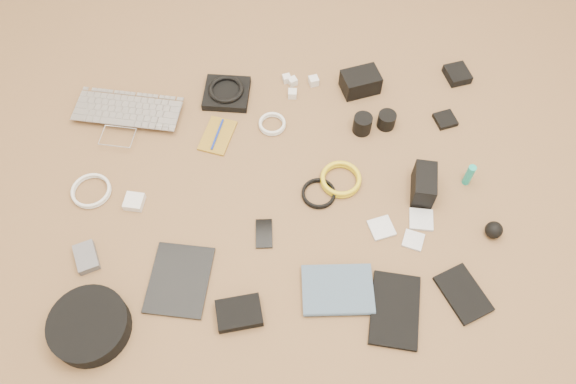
{
  "coord_description": "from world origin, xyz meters",
  "views": [
    {
      "loc": [
        -0.02,
        -0.94,
        1.59
      ],
      "look_at": [
        0.04,
        -0.02,
        0.02
      ],
      "focal_mm": 35.0,
      "sensor_mm": 36.0,
      "label": 1
    }
  ],
  "objects": [
    {
      "name": "charger_c",
      "position": [
        0.17,
        0.46,
        0.02
      ],
      "size": [
        0.04,
        0.04,
        0.03
      ],
      "primitive_type": "cube",
      "rotation": [
        0.0,
        0.0,
        0.21
      ],
      "color": "silver",
      "rests_on": "ground"
    },
    {
      "name": "dslr_camera",
      "position": [
        0.34,
        0.42,
        0.04
      ],
      "size": [
        0.15,
        0.12,
        0.08
      ],
      "primitive_type": "cube",
      "rotation": [
        0.0,
        0.0,
        0.23
      ],
      "color": "black",
      "rests_on": "ground"
    },
    {
      "name": "headphone_case",
      "position": [
        -0.55,
        -0.42,
        0.03
      ],
      "size": [
        0.25,
        0.25,
        0.06
      ],
      "primitive_type": "cylinder",
      "rotation": [
        0.0,
        0.0,
        0.11
      ],
      "color": "black",
      "rests_on": "ground"
    },
    {
      "name": "lens_b",
      "position": [
        0.41,
        0.25,
        0.03
      ],
      "size": [
        0.07,
        0.07,
        0.06
      ],
      "primitive_type": "cylinder",
      "rotation": [
        0.0,
        0.0,
        -0.19
      ],
      "color": "black",
      "rests_on": "ground"
    },
    {
      "name": "cable_white_b",
      "position": [
        -0.6,
        0.04,
        0.01
      ],
      "size": [
        0.13,
        0.13,
        0.01
      ],
      "primitive_type": "torus",
      "rotation": [
        0.0,
        0.0,
        0.04
      ],
      "color": "white",
      "rests_on": "ground"
    },
    {
      "name": "phone",
      "position": [
        -0.04,
        -0.15,
        0.0
      ],
      "size": [
        0.06,
        0.1,
        0.01
      ],
      "primitive_type": "cube",
      "rotation": [
        0.0,
        0.0,
        -0.04
      ],
      "color": "black",
      "rests_on": "ground"
    },
    {
      "name": "cable_yellow",
      "position": [
        0.22,
        0.02,
        0.01
      ],
      "size": [
        0.17,
        0.17,
        0.02
      ],
      "primitive_type": "torus",
      "rotation": [
        0.0,
        0.0,
        0.3
      ],
      "color": "yellow",
      "rests_on": "ground"
    },
    {
      "name": "cable_black",
      "position": [
        0.14,
        -0.02,
        0.01
      ],
      "size": [
        0.14,
        0.14,
        0.01
      ],
      "primitive_type": "torus",
      "rotation": [
        0.0,
        0.0,
        0.29
      ],
      "color": "black",
      "rests_on": "ground"
    },
    {
      "name": "charger_a",
      "position": [
        0.1,
        0.46,
        0.01
      ],
      "size": [
        0.04,
        0.04,
        0.03
      ],
      "primitive_type": "cube",
      "rotation": [
        0.0,
        0.0,
        0.39
      ],
      "color": "silver",
      "rests_on": "ground"
    },
    {
      "name": "pen_blue",
      "position": [
        -0.18,
        0.24,
        0.01
      ],
      "size": [
        0.05,
        0.13,
        0.01
      ],
      "primitive_type": "cylinder",
      "rotation": [
        1.57,
        0.0,
        -0.32
      ],
      "color": "#132AA1",
      "rests_on": "notebook_olive"
    },
    {
      "name": "notebook_black_b",
      "position": [
        0.54,
        -0.4,
        0.01
      ],
      "size": [
        0.16,
        0.19,
        0.01
      ],
      "primitive_type": "cube",
      "rotation": [
        0.0,
        0.0,
        0.38
      ],
      "color": "black",
      "rests_on": "ground"
    },
    {
      "name": "paperback",
      "position": [
        0.16,
        -0.44,
        0.01
      ],
      "size": [
        0.22,
        0.17,
        0.02
      ],
      "primitive_type": "imported",
      "rotation": [
        0.0,
        0.0,
        1.52
      ],
      "color": "#3F556B",
      "rests_on": "ground"
    },
    {
      "name": "laptop",
      "position": [
        -0.51,
        0.31,
        0.01
      ],
      "size": [
        0.42,
        0.34,
        0.03
      ],
      "primitive_type": "imported",
      "rotation": [
        0.0,
        0.0,
        -0.21
      ],
      "color": "#BABABE",
      "rests_on": "ground"
    },
    {
      "name": "lens_cleaner",
      "position": [
        0.64,
        -0.01,
        0.04
      ],
      "size": [
        0.03,
        0.03,
        0.09
      ],
      "primitive_type": "cylinder",
      "rotation": [
        0.0,
        0.0,
        -0.19
      ],
      "color": "#19A490",
      "rests_on": "ground"
    },
    {
      "name": "card_reader",
      "position": [
        0.62,
        0.25,
        0.01
      ],
      "size": [
        0.08,
        0.08,
        0.02
      ],
      "primitive_type": "cube",
      "rotation": [
        0.0,
        0.0,
        0.24
      ],
      "color": "black",
      "rests_on": "ground"
    },
    {
      "name": "headphone_pouch",
      "position": [
        -0.15,
        0.42,
        0.01
      ],
      "size": [
        0.18,
        0.17,
        0.03
      ],
      "primitive_type": "cube",
      "rotation": [
        0.0,
        0.0,
        -0.15
      ],
      "color": "black",
      "rests_on": "ground"
    },
    {
      "name": "charger_b",
      "position": [
        0.08,
        0.48,
        0.01
      ],
      "size": [
        0.03,
        0.03,
        0.03
      ],
      "primitive_type": "cube",
      "rotation": [
        0.0,
        0.0,
        0.22
      ],
      "color": "silver",
      "rests_on": "ground"
    },
    {
      "name": "filter_case_mid",
      "position": [
        0.42,
        -0.21,
        0.0
      ],
      "size": [
        0.08,
        0.08,
        0.01
      ],
      "primitive_type": "cube",
      "rotation": [
        0.0,
        0.0,
        -0.41
      ],
      "color": "silver",
      "rests_on": "ground"
    },
    {
      "name": "charger_d",
      "position": [
        0.09,
        0.4,
        0.01
      ],
      "size": [
        0.03,
        0.03,
        0.03
      ],
      "primitive_type": "cube",
      "rotation": [
        0.0,
        0.0,
        -0.12
      ],
      "color": "silver",
      "rests_on": "ground"
    },
    {
      "name": "headphones",
      "position": [
        -0.15,
        0.42,
        0.04
      ],
      "size": [
        0.15,
        0.15,
        0.02
      ],
      "primitive_type": "torus",
      "rotation": [
        0.0,
        0.0,
        -0.23
      ],
      "color": "black",
      "rests_on": "headphone_pouch"
    },
    {
      "name": "battery_charger",
      "position": [
        -0.59,
        -0.2,
        0.01
      ],
      "size": [
        0.09,
        0.11,
        0.03
      ],
      "primitive_type": "cube",
      "rotation": [
        0.0,
        0.0,
        0.32
      ],
      "color": "#5B5C61",
      "rests_on": "ground"
    },
    {
      "name": "drive_case",
      "position": [
        -0.13,
        -0.41,
        0.02
      ],
      "size": [
        0.14,
        0.11,
        0.03
      ],
      "primitive_type": "cube",
      "rotation": [
        0.0,
        0.0,
        0.11
      ],
      "color": "black",
      "rests_on": "ground"
    },
    {
      "name": "flash",
      "position": [
        0.48,
        -0.04,
        0.05
      ],
      "size": [
        0.09,
        0.14,
        0.09
      ],
      "primitive_type": "cube",
      "rotation": [
        0.0,
        0.0,
        -0.22
      ],
      "color": "black",
      "rests_on": "ground"
    },
    {
      "name": "filter_case_left",
      "position": [
        0.33,
        -0.16,
        0.01
      ],
      "size": [
        0.09,
        0.09,
        0.01
      ],
      "primitive_type": "cube",
      "rotation": [
        0.0,
        0.0,
        0.24
      ],
      "color": "silver",
      "rests_on": "ground"
    },
    {
      "name": "lens_a",
      "position": [
        0.32,
        0.23,
        0.03
      ],
      "size": [
        0.07,
        0.07,
        0.07
      ],
      "primitive_type": "cylinder",
      "rotation": [
        0.0,
        0.0,
        -0.03
      ],
      "color": "black",
      "rests_on": "ground"
    },
    {
      "name": "lens_pouch",
      "position": [
        0.71,
        0.45,
        0.02
      ],
      "size": [
        0.1,
        0.11,
        0.03
      ],
      "primitive_type": "cube",
      "rotation": [
        0.0,
        0.0,
        0.2
      ],
      "color": "black",
      "rests_on": "ground"
    },
    {
      "name": "cable_white_a",
      "position": [
        0.01,
        0.27,
        0.01
      ],
      "size": [
        0.11,
        0.11,
        0.01
      ],
      "primitive_type": "torus",
      "rotation": [
        0.0,
        0.0,
        -0.12
      ],
      "color": "white",
      "rests_on": "ground"
    },
    {
      "name": "tablet",
      "position": [
        -0.3,
        -0.29,
        0.01
      ],
      "size": [
        0.22,
        0.26,
        0.01
      ],
      "primitive_type": "cube",
      "rotation": [
        0.0,
        0.0,
        -0.19
      ],
      "color": "black",
      "rests_on": "ground"
    },
    {
      "name": "notebook_olive",
      "position": [
        -0.18,
        0.24,
        0.0
      ],
      "size": [
        0.14,
        0.17,
        0.01
      ],
      "primitive_type": "cube",
      "rotation": [
        0.0,
        0.0,
        -0.35
      ],
      "color": "olive",
      "rests_on": "ground"
    },
    {
      "name": "notebook_black_a",
      "position": [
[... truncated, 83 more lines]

